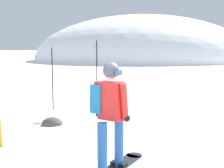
% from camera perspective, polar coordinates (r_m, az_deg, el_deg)
% --- Properties ---
extents(ridge_peak_main, '(30.82, 27.74, 12.81)m').
position_cam_1_polar(ridge_peak_main, '(43.30, 5.88, 4.70)').
color(ridge_peak_main, white).
rests_on(ridge_peak_main, ground).
extents(snowboarder_main, '(1.18, 1.56, 1.71)m').
position_cam_1_polar(snowboarder_main, '(4.50, -0.53, -5.88)').
color(snowboarder_main, black).
rests_on(snowboarder_main, ground).
extents(piste_marker_near, '(0.20, 0.20, 1.95)m').
position_cam_1_polar(piste_marker_near, '(9.21, -11.51, 1.96)').
color(piste_marker_near, black).
rests_on(piste_marker_near, ground).
extents(piste_marker_far, '(0.20, 0.20, 2.17)m').
position_cam_1_polar(piste_marker_far, '(9.09, -2.97, 2.80)').
color(piste_marker_far, black).
rests_on(piste_marker_far, ground).
extents(rock_dark, '(0.54, 0.46, 0.37)m').
position_cam_1_polar(rock_dark, '(7.58, -11.54, -7.71)').
color(rock_dark, '#4C4742').
rests_on(rock_dark, ground).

